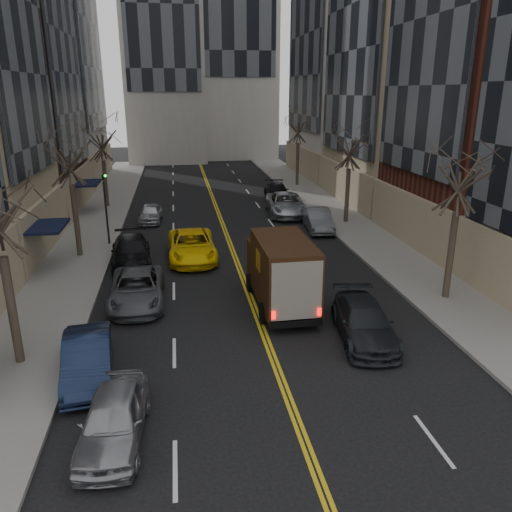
{
  "coord_description": "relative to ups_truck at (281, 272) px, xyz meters",
  "views": [
    {
      "loc": [
        -3.09,
        -8.47,
        9.11
      ],
      "look_at": [
        0.18,
        12.08,
        2.2
      ],
      "focal_mm": 35.0,
      "sensor_mm": 36.0,
      "label": 1
    }
  ],
  "objects": [
    {
      "name": "parked_lf_a",
      "position": [
        -6.3,
        -8.08,
        -0.91
      ],
      "size": [
        1.9,
        4.18,
        1.39
      ],
      "primitive_type": "imported",
      "rotation": [
        0.0,
        0.0,
        -0.06
      ],
      "color": "#94959B",
      "rests_on": "ground"
    },
    {
      "name": "pedestrian",
      "position": [
        0.99,
        0.86,
        -0.83
      ],
      "size": [
        0.52,
        0.65,
        1.54
      ],
      "primitive_type": "imported",
      "rotation": [
        0.0,
        0.0,
        1.87
      ],
      "color": "black",
      "rests_on": "ground"
    },
    {
      "name": "parked_rt_a",
      "position": [
        5.1,
        12.03,
        -0.86
      ],
      "size": [
        2.0,
        4.64,
        1.48
      ],
      "primitive_type": "imported",
      "rotation": [
        0.0,
        0.0,
        -0.1
      ],
      "color": "#53565B",
      "rests_on": "ground"
    },
    {
      "name": "tree_lf_far",
      "position": [
        -10.0,
        21.52,
        4.42
      ],
      "size": [
        3.2,
        3.2,
        8.12
      ],
      "color": "#382D23",
      "rests_on": "sidewalk_left"
    },
    {
      "name": "parked_rt_b",
      "position": [
        3.9,
        16.81,
        -0.78
      ],
      "size": [
        3.16,
        6.11,
        1.65
      ],
      "primitive_type": "imported",
      "rotation": [
        0.0,
        0.0,
        -0.07
      ],
      "color": "#AAADB2",
      "rests_on": "ground"
    },
    {
      "name": "tree_lf_mid",
      "position": [
        -10.0,
        8.52,
        4.99
      ],
      "size": [
        3.2,
        3.2,
        8.91
      ],
      "color": "#382D23",
      "rests_on": "sidewalk_left"
    },
    {
      "name": "parked_lf_d",
      "position": [
        -6.97,
        6.77,
        -0.87
      ],
      "size": [
        2.47,
        5.21,
        1.47
      ],
      "primitive_type": "imported",
      "rotation": [
        0.0,
        0.0,
        0.08
      ],
      "color": "black",
      "rests_on": "ground"
    },
    {
      "name": "parked_lf_b",
      "position": [
        -7.5,
        -4.73,
        -0.9
      ],
      "size": [
        2.01,
        4.46,
        1.42
      ],
      "primitive_type": "imported",
      "rotation": [
        0.0,
        0.0,
        0.12
      ],
      "color": "#111B35",
      "rests_on": "ground"
    },
    {
      "name": "tree_rt_far",
      "position": [
        7.6,
        28.52,
        5.14
      ],
      "size": [
        3.2,
        3.2,
        9.11
      ],
      "color": "#382D23",
      "rests_on": "sidewalk_right"
    },
    {
      "name": "taxi",
      "position": [
        -3.64,
        7.23,
        -0.82
      ],
      "size": [
        2.7,
        5.67,
        1.56
      ],
      "primitive_type": "imported",
      "rotation": [
        0.0,
        0.0,
        0.02
      ],
      "color": "yellow",
      "rests_on": "ground"
    },
    {
      "name": "parked_lf_e",
      "position": [
        -6.3,
        16.17,
        -0.96
      ],
      "size": [
        1.77,
        3.87,
        1.28
      ],
      "primitive_type": "imported",
      "rotation": [
        0.0,
        0.0,
        -0.07
      ],
      "color": "#B1B3B9",
      "rests_on": "ground"
    },
    {
      "name": "parked_rt_c",
      "position": [
        4.33,
        22.57,
        -0.9
      ],
      "size": [
        2.37,
        5.0,
        1.41
      ],
      "primitive_type": "imported",
      "rotation": [
        0.0,
        0.0,
        -0.08
      ],
      "color": "black",
      "rests_on": "ground"
    },
    {
      "name": "tree_rt_near",
      "position": [
        7.6,
        -0.48,
        4.85
      ],
      "size": [
        3.2,
        3.2,
        8.71
      ],
      "color": "#382D23",
      "rests_on": "sidewalk_right"
    },
    {
      "name": "ups_truck",
      "position": [
        0.0,
        0.0,
        0.0
      ],
      "size": [
        2.45,
        5.85,
        3.19
      ],
      "rotation": [
        0.0,
        0.0,
        0.01
      ],
      "color": "black",
      "rests_on": "ground"
    },
    {
      "name": "observer_sedan",
      "position": [
        2.52,
        -3.51,
        -0.9
      ],
      "size": [
        2.58,
        5.05,
        1.4
      ],
      "rotation": [
        0.0,
        0.0,
        -0.13
      ],
      "color": "black",
      "rests_on": "ground"
    },
    {
      "name": "streetwall_right",
      "position": [
        15.18,
        20.72,
        13.49
      ],
      "size": [
        12.26,
        49.0,
        34.0
      ],
      "color": "#4C301E",
      "rests_on": "ground"
    },
    {
      "name": "traffic_signal",
      "position": [
        -8.59,
        10.52,
        1.21
      ],
      "size": [
        0.29,
        0.26,
        4.7
      ],
      "color": "black",
      "rests_on": "sidewalk_left"
    },
    {
      "name": "sidewalk_right",
      "position": [
        7.8,
        15.52,
        -1.53
      ],
      "size": [
        4.0,
        66.0,
        0.15
      ],
      "primitive_type": "cube",
      "color": "slate",
      "rests_on": "ground"
    },
    {
      "name": "sidewalk_left",
      "position": [
        -10.2,
        15.52,
        -1.53
      ],
      "size": [
        4.0,
        66.0,
        0.15
      ],
      "primitive_type": "cube",
      "color": "slate",
      "rests_on": "ground"
    },
    {
      "name": "tree_rt_mid",
      "position": [
        7.6,
        13.52,
        4.56
      ],
      "size": [
        3.2,
        3.2,
        8.32
      ],
      "color": "#382D23",
      "rests_on": "sidewalk_right"
    },
    {
      "name": "parked_lf_c",
      "position": [
        -6.3,
        1.28,
        -0.9
      ],
      "size": [
        2.41,
        5.1,
        1.41
      ],
      "primitive_type": "imported",
      "rotation": [
        0.0,
        0.0,
        0.01
      ],
      "color": "#4B4E53",
      "rests_on": "ground"
    }
  ]
}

